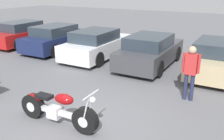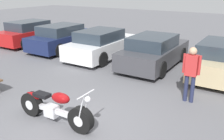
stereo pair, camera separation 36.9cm
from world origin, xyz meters
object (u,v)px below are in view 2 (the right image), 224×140
(parked_car_navy, at_px, (63,38))
(person_standing, at_px, (191,70))
(motorcycle, at_px, (54,108))
(parked_car_red, at_px, (31,33))
(parked_car_dark_grey, at_px, (154,52))
(parked_car_champagne, at_px, (222,59))
(parked_car_white, at_px, (102,44))

(parked_car_navy, height_order, person_standing, person_standing)
(motorcycle, relative_size, person_standing, 1.36)
(parked_car_red, relative_size, parked_car_dark_grey, 1.00)
(motorcycle, height_order, parked_car_champagne, parked_car_champagne)
(parked_car_dark_grey, bearing_deg, person_standing, -49.98)
(parked_car_dark_grey, height_order, parked_car_champagne, same)
(motorcycle, bearing_deg, parked_car_navy, 130.52)
(person_standing, bearing_deg, parked_car_champagne, 81.92)
(parked_car_white, distance_m, parked_car_champagne, 5.36)
(parked_car_navy, xyz_separation_m, parked_car_white, (2.67, -0.24, 0.00))
(parked_car_navy, distance_m, parked_car_dark_grey, 5.35)
(parked_car_dark_grey, xyz_separation_m, parked_car_champagne, (2.67, 0.27, 0.00))
(parked_car_red, xyz_separation_m, parked_car_navy, (2.67, -0.14, 0.00))
(motorcycle, bearing_deg, parked_car_dark_grey, 87.11)
(parked_car_white, bearing_deg, person_standing, -28.35)
(parked_car_navy, height_order, parked_car_white, same)
(parked_car_champagne, bearing_deg, person_standing, -98.08)
(parked_car_navy, bearing_deg, person_standing, -20.85)
(motorcycle, bearing_deg, parked_car_red, 141.90)
(parked_car_white, xyz_separation_m, person_standing, (4.93, -2.66, 0.34))
(motorcycle, bearing_deg, parked_car_champagne, 63.65)
(parked_car_white, relative_size, parked_car_champagne, 1.00)
(person_standing, bearing_deg, parked_car_red, 163.52)
(person_standing, bearing_deg, parked_car_dark_grey, 130.02)
(person_standing, bearing_deg, parked_car_navy, 159.15)
(parked_car_red, bearing_deg, parked_car_navy, -3.10)
(motorcycle, xyz_separation_m, parked_car_white, (-2.39, 5.68, 0.24))
(parked_car_white, height_order, person_standing, person_standing)
(parked_car_navy, relative_size, person_standing, 2.45)
(motorcycle, height_order, parked_car_dark_grey, parked_car_dark_grey)
(parked_car_red, distance_m, parked_car_navy, 2.68)
(parked_car_dark_grey, bearing_deg, motorcycle, -92.89)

